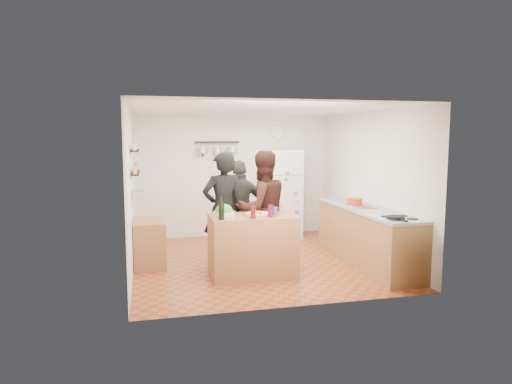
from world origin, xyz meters
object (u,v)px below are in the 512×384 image
object	(u,v)px
red_bowl	(355,202)
wall_clock	(278,132)
person_center	(262,209)
person_back	(241,209)
skillet	(396,218)
salad_bowl	(224,214)
salt_canister	(274,211)
pepper_mill	(281,208)
prep_island	(253,246)
side_table	(150,243)
person_left	(223,210)
counter_run	(367,236)
wine_bottle	(221,211)
fridge	(282,193)

from	to	relation	value
red_bowl	wall_clock	distance (m)	2.64
person_center	wall_clock	xyz separation A→B (m)	(0.93, 2.33, 1.23)
person_back	skillet	xyz separation A→B (m)	(1.82, -1.87, 0.11)
salad_bowl	salt_canister	bearing A→B (deg)	-13.28
pepper_mill	wall_clock	distance (m)	3.11
prep_island	side_table	xyz separation A→B (m)	(-1.49, 0.94, -0.09)
person_center	skillet	bearing A→B (deg)	128.11
person_left	salad_bowl	bearing A→B (deg)	71.19
skillet	counter_run	bearing A→B (deg)	84.45
prep_island	person_back	xyz separation A→B (m)	(0.03, 1.05, 0.38)
salt_canister	person_back	distance (m)	1.20
prep_island	red_bowl	bearing A→B (deg)	16.65
salt_canister	person_left	bearing A→B (deg)	134.62
wine_bottle	counter_run	bearing A→B (deg)	9.72
person_back	salt_canister	bearing A→B (deg)	105.81
salad_bowl	pepper_mill	size ratio (longest dim) A/B	1.99
pepper_mill	counter_run	xyz separation A→B (m)	(1.50, 0.15, -0.54)
salad_bowl	side_table	bearing A→B (deg)	140.12
salad_bowl	red_bowl	world-z (taller)	red_bowl
red_bowl	wall_clock	world-z (taller)	wall_clock
wine_bottle	wall_clock	size ratio (longest dim) A/B	0.82
wine_bottle	wall_clock	bearing A→B (deg)	60.80
salt_canister	counter_run	world-z (taller)	salt_canister
person_back	red_bowl	bearing A→B (deg)	168.62
prep_island	pepper_mill	xyz separation A→B (m)	(0.45, 0.05, 0.54)
salt_canister	side_table	distance (m)	2.16
person_center	skillet	size ratio (longest dim) A/B	7.54
pepper_mill	counter_run	size ratio (longest dim) A/B	0.06
skillet	side_table	size ratio (longest dim) A/B	0.31
salt_canister	skillet	distance (m)	1.71
prep_island	wall_clock	bearing A→B (deg)	66.94
prep_island	red_bowl	world-z (taller)	red_bowl
person_center	prep_island	bearing A→B (deg)	49.66
salad_bowl	skillet	bearing A→B (deg)	-21.14
prep_island	salt_canister	world-z (taller)	salt_canister
side_table	counter_run	bearing A→B (deg)	-12.13
salad_bowl	skillet	distance (m)	2.44
prep_island	salad_bowl	world-z (taller)	salad_bowl
wall_clock	side_table	xyz separation A→B (m)	(-2.69, -1.89, -1.78)
salad_bowl	wall_clock	world-z (taller)	wall_clock
salad_bowl	person_center	bearing A→B (deg)	33.12
prep_island	person_back	size ratio (longest dim) A/B	0.75
person_center	wall_clock	size ratio (longest dim) A/B	6.16
fridge	side_table	bearing A→B (deg)	-149.88
person_center	side_table	world-z (taller)	person_center
prep_island	skillet	world-z (taller)	skillet
wine_bottle	salt_canister	size ratio (longest dim) A/B	1.84
wine_bottle	counter_run	xyz separation A→B (m)	(2.45, 0.42, -0.58)
skillet	side_table	bearing A→B (deg)	152.09
pepper_mill	skillet	xyz separation A→B (m)	(1.40, -0.88, -0.05)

